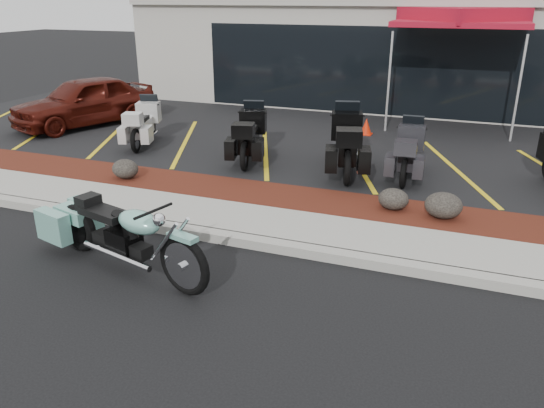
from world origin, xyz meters
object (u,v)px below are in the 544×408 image
at_px(hero_cruiser, 184,257).
at_px(parked_car, 84,101).
at_px(traffic_cone, 366,126).
at_px(popup_canopy, 462,18).
at_px(touring_white, 150,116).

bearing_deg(hero_cruiser, parked_car, 150.55).
height_order(traffic_cone, popup_canopy, popup_canopy).
distance_m(touring_white, parked_car, 2.65).
bearing_deg(traffic_cone, popup_canopy, 47.55).
bearing_deg(popup_canopy, parked_car, -146.06).
distance_m(parked_car, popup_canopy, 10.77).
distance_m(hero_cruiser, parked_car, 10.02).
relative_size(touring_white, traffic_cone, 4.60).
relative_size(touring_white, parked_car, 0.49).
distance_m(parked_car, traffic_cone, 7.97).
height_order(touring_white, traffic_cone, touring_white).
xyz_separation_m(touring_white, parked_car, (-2.57, 0.62, 0.12)).
relative_size(parked_car, traffic_cone, 9.43).
bearing_deg(touring_white, traffic_cone, -83.76).
xyz_separation_m(parked_car, popup_canopy, (9.78, 3.94, 2.21)).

